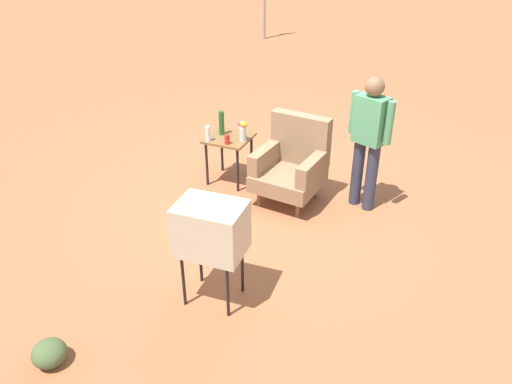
% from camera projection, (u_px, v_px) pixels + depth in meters
% --- Properties ---
extents(ground_plane, '(60.00, 60.00, 0.00)m').
position_uv_depth(ground_plane, '(267.00, 197.00, 6.46)').
color(ground_plane, '#A05B38').
extents(armchair, '(0.86, 0.86, 1.06)m').
position_uv_depth(armchair, '(292.00, 163.00, 6.18)').
color(armchair, brown).
rests_on(armchair, ground).
extents(side_table, '(0.56, 0.56, 0.64)m').
position_uv_depth(side_table, '(229.00, 144.00, 6.57)').
color(side_table, black).
rests_on(side_table, ground).
extents(tv_on_stand, '(0.62, 0.48, 1.03)m').
position_uv_depth(tv_on_stand, '(211.00, 229.00, 4.41)').
color(tv_on_stand, black).
rests_on(tv_on_stand, ground).
extents(person_standing, '(0.53, 0.34, 1.64)m').
position_uv_depth(person_standing, '(369.00, 136.00, 5.81)').
color(person_standing, '#2D3347').
rests_on(person_standing, ground).
extents(soda_can_red, '(0.07, 0.07, 0.12)m').
position_uv_depth(soda_can_red, '(227.00, 139.00, 6.30)').
color(soda_can_red, red).
rests_on(soda_can_red, side_table).
extents(bottle_short_clear, '(0.06, 0.06, 0.20)m').
position_uv_depth(bottle_short_clear, '(208.00, 134.00, 6.36)').
color(bottle_short_clear, silver).
rests_on(bottle_short_clear, side_table).
extents(bottle_wine_green, '(0.07, 0.07, 0.32)m').
position_uv_depth(bottle_wine_green, '(222.00, 123.00, 6.52)').
color(bottle_wine_green, '#1E5623').
rests_on(bottle_wine_green, side_table).
extents(flower_vase, '(0.15, 0.10, 0.27)m').
position_uv_depth(flower_vase, '(243.00, 130.00, 6.35)').
color(flower_vase, silver).
rests_on(flower_vase, side_table).
extents(shrub_mid, '(0.28, 0.28, 0.22)m').
position_uv_depth(shrub_mid, '(49.00, 353.00, 4.06)').
color(shrub_mid, '#475B33').
rests_on(shrub_mid, ground).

